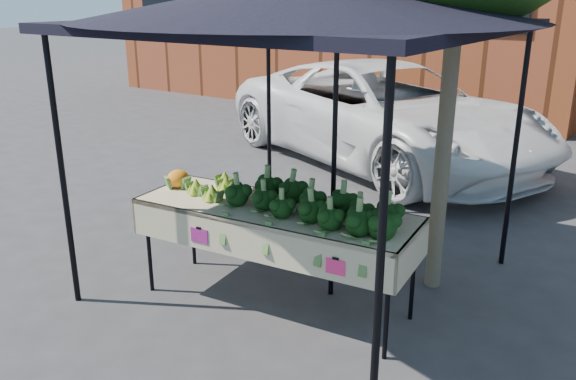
# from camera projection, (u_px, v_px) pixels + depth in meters

# --- Properties ---
(ground) EXTENTS (90.00, 90.00, 0.00)m
(ground) POSITION_uv_depth(u_px,v_px,m) (270.00, 302.00, 5.17)
(ground) COLOR #313134
(table) EXTENTS (2.47, 1.04, 0.90)m
(table) POSITION_uv_depth(u_px,v_px,m) (275.00, 257.00, 5.00)
(table) COLOR beige
(table) RESTS_ON ground
(canopy) EXTENTS (3.16, 3.16, 2.74)m
(canopy) POSITION_uv_depth(u_px,v_px,m) (304.00, 140.00, 5.13)
(canopy) COLOR black
(canopy) RESTS_ON ground
(broccoli_heap) EXTENTS (1.54, 0.57, 0.26)m
(broccoli_heap) POSITION_uv_depth(u_px,v_px,m) (313.00, 200.00, 4.65)
(broccoli_heap) COLOR #0C340E
(broccoli_heap) RESTS_ON table
(romanesco_cluster) EXTENTS (0.43, 0.57, 0.20)m
(romanesco_cluster) POSITION_uv_depth(u_px,v_px,m) (216.00, 181.00, 5.21)
(romanesco_cluster) COLOR #82A427
(romanesco_cluster) RESTS_ON table
(cauliflower_pair) EXTENTS (0.20, 0.20, 0.18)m
(cauliflower_pair) POSITION_uv_depth(u_px,v_px,m) (178.00, 178.00, 5.36)
(cauliflower_pair) COLOR orange
(cauliflower_pair) RESTS_ON table
(street_tree) EXTENTS (2.05, 2.05, 4.05)m
(street_tree) POSITION_uv_depth(u_px,v_px,m) (451.00, 65.00, 4.85)
(street_tree) COLOR #1E4C14
(street_tree) RESTS_ON ground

